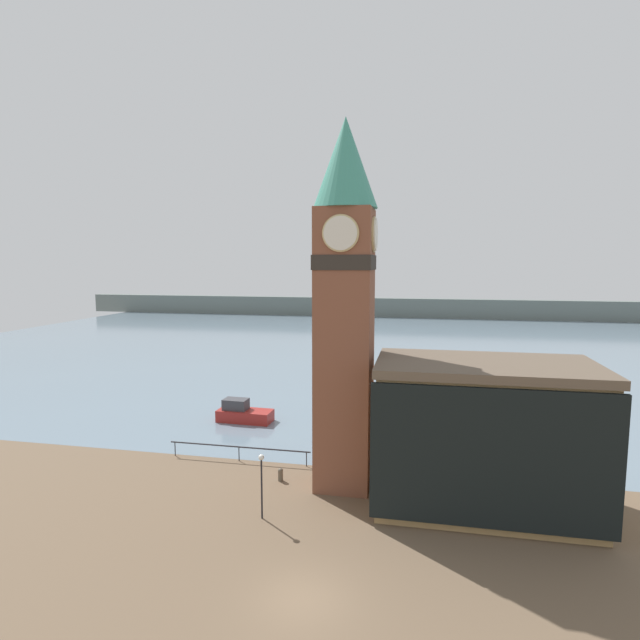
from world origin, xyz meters
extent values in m
plane|color=brown|center=(0.00, 0.00, 0.00)|extent=(160.00, 160.00, 0.00)
cube|color=slate|center=(0.00, 73.93, 0.00)|extent=(160.00, 120.00, 0.00)
cube|color=slate|center=(0.00, 113.93, 2.50)|extent=(180.00, 3.00, 5.00)
cube|color=#232328|center=(-8.00, 13.68, 1.05)|extent=(10.65, 0.08, 0.08)
cylinder|color=#232328|center=(-13.02, 13.68, 0.53)|extent=(0.07, 0.07, 1.05)
cylinder|color=#232328|center=(-8.00, 13.68, 0.53)|extent=(0.07, 0.07, 1.05)
cylinder|color=#232328|center=(-2.97, 13.68, 0.53)|extent=(0.07, 0.07, 1.05)
cube|color=brown|center=(0.05, 11.35, 8.80)|extent=(3.43, 3.43, 17.60)
cube|color=#2D2823|center=(0.05, 11.35, 14.33)|extent=(3.55, 3.55, 0.90)
cylinder|color=tan|center=(0.05, 9.57, 16.02)|extent=(2.17, 0.12, 2.17)
cylinder|color=silver|center=(0.05, 9.49, 16.02)|extent=(1.97, 0.12, 1.97)
cylinder|color=tan|center=(1.82, 11.35, 16.02)|extent=(0.12, 2.17, 2.17)
cylinder|color=silver|center=(1.90, 11.35, 16.02)|extent=(0.12, 1.97, 1.97)
cone|color=teal|center=(0.05, 11.35, 20.31)|extent=(3.94, 3.94, 5.42)
cube|color=#A88451|center=(8.46, 10.24, 4.07)|extent=(12.05, 6.77, 8.14)
cube|color=brown|center=(8.46, 10.24, 8.39)|extent=(12.45, 7.17, 0.50)
cube|color=black|center=(8.46, 6.71, 4.23)|extent=(12.55, 0.30, 7.49)
cube|color=maroon|center=(-10.69, 22.43, 0.53)|extent=(5.02, 2.21, 1.06)
cube|color=#38383D|center=(-11.58, 22.46, 1.54)|extent=(2.23, 1.49, 0.96)
cylinder|color=brown|center=(-4.13, 11.06, 0.34)|extent=(0.34, 0.34, 0.69)
sphere|color=brown|center=(-4.13, 11.06, 0.69)|extent=(0.35, 0.35, 0.35)
cylinder|color=black|center=(-3.81, 6.16, 1.74)|extent=(0.10, 0.10, 3.48)
sphere|color=silver|center=(-3.81, 6.16, 3.57)|extent=(0.32, 0.32, 0.32)
camera|label=1|loc=(4.64, -19.28, 14.30)|focal=28.00mm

